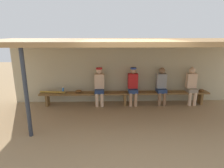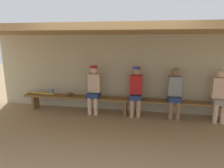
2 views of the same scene
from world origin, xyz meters
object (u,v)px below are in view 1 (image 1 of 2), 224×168
object	(u,v)px
support_post	(26,94)
player_in_red	(99,85)
player_rightmost	(161,85)
player_leftmost	(133,84)
bench	(125,94)
baseball_glove_dark_brown	(79,91)
player_near_post	(192,84)
baseball_bat	(53,92)
water_bottle_blue	(63,90)
baseball_glove_tan	(202,90)

from	to	relation	value
support_post	player_in_red	distance (m)	2.70
player_rightmost	player_leftmost	bearing A→B (deg)	179.97
bench	player_rightmost	bearing A→B (deg)	0.14
baseball_glove_dark_brown	bench	bearing A→B (deg)	150.76
player_near_post	baseball_glove_dark_brown	xyz separation A→B (m)	(-4.02, 0.01, -0.22)
player_rightmost	player_in_red	size ratio (longest dim) A/B	0.99
player_in_red	baseball_bat	distance (m)	1.67
water_bottle_blue	player_leftmost	bearing A→B (deg)	0.13
support_post	water_bottle_blue	size ratio (longest dim) A/B	10.61
player_near_post	baseball_glove_dark_brown	world-z (taller)	player_near_post
player_rightmost	baseball_glove_tan	bearing A→B (deg)	-0.53
baseball_glove_tan	player_in_red	bearing A→B (deg)	-52.16
player_leftmost	baseball_glove_dark_brown	bearing A→B (deg)	179.58
bench	baseball_glove_dark_brown	xyz separation A→B (m)	(-1.64, 0.02, 0.12)
support_post	player_rightmost	bearing A→B (deg)	28.60
bench	baseball_glove_tan	bearing A→B (deg)	-0.22
support_post	player_near_post	bearing A→B (deg)	23.06
player_rightmost	player_in_red	distance (m)	2.20
player_near_post	player_in_red	distance (m)	3.28
player_in_red	baseball_glove_tan	distance (m)	3.67
baseball_glove_dark_brown	baseball_bat	world-z (taller)	baseball_glove_dark_brown
bench	player_in_red	bearing A→B (deg)	179.77
support_post	player_leftmost	size ratio (longest dim) A/B	1.64
player_in_red	baseball_glove_tan	bearing A→B (deg)	-0.22
support_post	player_near_post	distance (m)	5.38
bench	player_rightmost	world-z (taller)	player_rightmost
player_rightmost	player_in_red	world-z (taller)	player_in_red
baseball_glove_dark_brown	baseball_bat	size ratio (longest dim) A/B	0.27
player_in_red	baseball_bat	world-z (taller)	player_in_red
player_in_red	water_bottle_blue	distance (m)	1.29
support_post	baseball_glove_dark_brown	size ratio (longest dim) A/B	9.17
player_near_post	bench	bearing A→B (deg)	-179.93
player_leftmost	baseball_glove_dark_brown	size ratio (longest dim) A/B	5.60
player_in_red	water_bottle_blue	bearing A→B (deg)	-179.76
player_near_post	baseball_glove_dark_brown	distance (m)	4.02
support_post	bench	bearing A→B (deg)	39.35
player_leftmost	baseball_glove_tan	world-z (taller)	player_leftmost
bench	baseball_glove_tan	size ratio (longest dim) A/B	25.00
support_post	baseball_glove_dark_brown	xyz separation A→B (m)	(0.92, 2.12, -0.60)
bench	player_rightmost	distance (m)	1.34
water_bottle_blue	baseball_glove_tan	distance (m)	4.94
support_post	player_rightmost	distance (m)	4.41
player_leftmost	water_bottle_blue	world-z (taller)	player_leftmost
bench	baseball_bat	world-z (taller)	baseball_bat
baseball_glove_tan	baseball_bat	xyz separation A→B (m)	(-5.31, 0.01, -0.01)
player_rightmost	water_bottle_blue	xyz separation A→B (m)	(-3.47, -0.00, -0.17)
baseball_glove_dark_brown	water_bottle_blue	bearing A→B (deg)	-26.55
support_post	water_bottle_blue	distance (m)	2.20
bench	player_in_red	distance (m)	0.97
player_rightmost	player_in_red	bearing A→B (deg)	179.99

